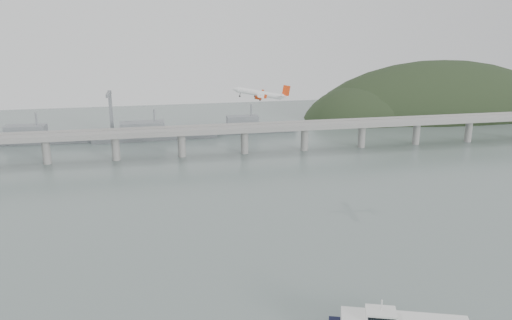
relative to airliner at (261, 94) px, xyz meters
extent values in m
plane|color=slate|center=(-10.09, -91.23, -64.04)|extent=(900.00, 900.00, 0.00)
cube|color=gray|center=(-10.09, 108.77, -44.04)|extent=(800.00, 22.00, 2.20)
cube|color=gray|center=(-10.09, 98.27, -42.04)|extent=(800.00, 0.60, 1.80)
cube|color=gray|center=(-10.09, 119.27, -42.04)|extent=(800.00, 0.60, 1.80)
cylinder|color=gray|center=(-140.09, 108.77, -54.54)|extent=(6.00, 6.00, 21.00)
cylinder|color=gray|center=(-90.09, 108.77, -54.54)|extent=(6.00, 6.00, 21.00)
cylinder|color=gray|center=(-40.09, 108.77, -54.54)|extent=(6.00, 6.00, 21.00)
cylinder|color=gray|center=(9.91, 108.77, -54.54)|extent=(6.00, 6.00, 21.00)
cylinder|color=gray|center=(59.91, 108.77, -54.54)|extent=(6.00, 6.00, 21.00)
cylinder|color=gray|center=(109.91, 108.77, -54.54)|extent=(6.00, 6.00, 21.00)
cylinder|color=gray|center=(159.91, 108.77, -54.54)|extent=(6.00, 6.00, 21.00)
cylinder|color=gray|center=(209.91, 108.77, -54.54)|extent=(6.00, 6.00, 21.00)
ellipsoid|color=black|center=(259.91, 238.77, -82.04)|extent=(320.00, 150.00, 156.00)
ellipsoid|color=black|center=(164.91, 228.77, -76.04)|extent=(140.00, 110.00, 96.00)
ellipsoid|color=black|center=(349.91, 248.77, -89.04)|extent=(220.00, 140.00, 120.00)
cube|color=slate|center=(-160.09, 178.77, -60.04)|extent=(95.67, 20.15, 8.00)
cube|color=slate|center=(-169.59, 178.77, -52.04)|extent=(33.90, 15.02, 8.00)
cylinder|color=slate|center=(-160.09, 178.77, -44.04)|extent=(1.60, 1.60, 14.00)
cube|color=slate|center=(-60.09, 173.77, -60.04)|extent=(110.55, 21.43, 8.00)
cube|color=slate|center=(-71.09, 173.77, -52.04)|extent=(39.01, 16.73, 8.00)
cylinder|color=slate|center=(-60.09, 173.77, -44.04)|extent=(1.60, 1.60, 14.00)
cube|color=slate|center=(29.91, 183.77, -60.04)|extent=(85.00, 13.60, 8.00)
cube|color=slate|center=(21.41, 183.77, -52.04)|extent=(29.75, 11.90, 8.00)
cylinder|color=slate|center=(29.91, 183.77, -44.04)|extent=(1.60, 1.60, 14.00)
cube|color=slate|center=(-100.09, 208.77, -44.04)|extent=(3.00, 3.00, 40.00)
cube|color=slate|center=(-100.09, 198.77, -26.04)|extent=(3.00, 28.00, 3.00)
cube|color=black|center=(20.74, -137.03, -56.27)|extent=(35.74, 12.85, 1.00)
cube|color=black|center=(20.74, -137.03, -58.66)|extent=(35.74, 12.85, 1.00)
cube|color=silver|center=(11.54, -139.10, -53.77)|extent=(11.73, 9.91, 2.59)
cube|color=black|center=(10.35, -142.43, -53.77)|extent=(8.49, 3.12, 1.00)
cylinder|color=silver|center=(11.54, -139.10, -50.58)|extent=(0.64, 0.64, 3.99)
cylinder|color=white|center=(-0.80, 0.15, 0.28)|extent=(25.04, 8.71, 7.40)
cone|color=white|center=(-14.54, 2.57, 2.70)|extent=(4.65, 3.99, 3.77)
cone|color=white|center=(13.45, -2.34, -1.78)|extent=(5.25, 3.78, 3.92)
cube|color=white|center=(-0.09, -0.02, -0.75)|extent=(9.30, 30.40, 2.61)
cube|color=white|center=(12.70, -2.17, -1.02)|extent=(4.53, 10.95, 1.25)
cube|color=red|center=(14.08, -2.26, 1.70)|extent=(4.93, 1.11, 6.36)
cylinder|color=red|center=(-0.80, 4.97, -1.99)|extent=(4.37, 2.87, 2.66)
cylinder|color=black|center=(-2.60, 5.29, -1.67)|extent=(1.01, 2.09, 2.06)
cube|color=white|center=(-0.64, 4.99, -1.12)|extent=(2.37, 0.62, 1.43)
cylinder|color=red|center=(-2.40, -4.62, -1.49)|extent=(4.37, 2.87, 2.66)
cylinder|color=black|center=(-4.21, -4.30, -1.17)|extent=(1.01, 2.09, 2.06)
cube|color=white|center=(-2.25, -4.60, -0.62)|extent=(2.37, 0.62, 1.43)
cylinder|color=black|center=(0.00, 2.21, -2.43)|extent=(0.74, 0.41, 2.16)
cylinder|color=black|center=(-0.17, 2.19, -3.39)|extent=(1.18, 0.54, 1.14)
cylinder|color=black|center=(-0.75, -2.32, -2.19)|extent=(0.74, 0.41, 2.16)
cylinder|color=black|center=(-0.93, -2.35, -3.15)|extent=(1.18, 0.54, 1.14)
cylinder|color=black|center=(-11.54, 1.91, -0.35)|extent=(0.74, 0.41, 2.16)
cylinder|color=black|center=(-11.71, 1.89, -1.31)|extent=(1.18, 0.54, 1.14)
cube|color=red|center=(4.29, 14.52, -0.78)|extent=(1.78, 0.46, 2.34)
cube|color=red|center=(-0.66, -15.12, 0.77)|extent=(1.78, 0.46, 2.34)
camera|label=1|loc=(-58.14, -273.37, 41.02)|focal=35.00mm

